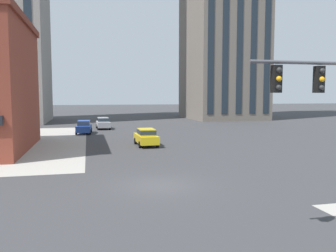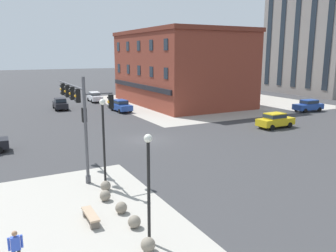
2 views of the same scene
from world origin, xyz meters
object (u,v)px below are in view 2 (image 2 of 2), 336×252
pedestrian_with_bag (16,247)px  car_cross_westbound (121,105)px  bollard_sphere_curb_b (105,196)px  bench_near_signal (91,216)px  bollard_sphere_curb_a (106,186)px  bollard_sphere_curb_c (121,208)px  car_cross_eastbound (60,103)px  bollard_sphere_curb_e (148,245)px  car_main_southbound_far (95,96)px  street_lamp_corner_near (104,134)px  street_lamp_mid_sidewalk (149,175)px  bollard_sphere_curb_d (134,222)px  traffic_signal_main (80,109)px  car_parked_curb (275,120)px  car_main_northbound_far (308,105)px

pedestrian_with_bag → car_cross_westbound: size_ratio=0.35×
bollard_sphere_curb_b → bench_near_signal: 2.56m
bollard_sphere_curb_a → bollard_sphere_curb_c: size_ratio=1.00×
car_cross_eastbound → pedestrian_with_bag: bearing=-13.2°
bollard_sphere_curb_e → car_main_southbound_far: (-46.10, 11.04, 0.61)m
bollard_sphere_curb_a → street_lamp_corner_near: bearing=163.1°
street_lamp_mid_sidewalk → bollard_sphere_curb_e: bearing=-29.5°
pedestrian_with_bag → car_cross_eastbound: (-39.03, 9.12, 0.02)m
bollard_sphere_curb_b → bollard_sphere_curb_c: same height
bench_near_signal → street_lamp_corner_near: bearing=152.8°
bollard_sphere_curb_d → bench_near_signal: (-1.51, -1.70, 0.01)m
bollard_sphere_curb_d → pedestrian_with_bag: (0.82, -5.24, 0.58)m
street_lamp_corner_near → car_cross_westbound: 28.95m
street_lamp_corner_near → pedestrian_with_bag: bearing=-41.6°
traffic_signal_main → bollard_sphere_curb_b: traffic_signal_main is taller
traffic_signal_main → bollard_sphere_curb_c: traffic_signal_main is taller
pedestrian_with_bag → car_parked_curb: (-14.49, 27.84, 0.02)m
street_lamp_corner_near → bench_near_signal: bearing=-27.2°
bollard_sphere_curb_c → bollard_sphere_curb_d: size_ratio=1.00×
traffic_signal_main → car_cross_eastbound: bearing=172.1°
bollard_sphere_curb_d → street_lamp_mid_sidewalk: size_ratio=0.13×
bollard_sphere_curb_c → car_main_southbound_far: size_ratio=0.14×
bench_near_signal → street_lamp_mid_sidewalk: size_ratio=0.37×
street_lamp_corner_near → car_main_southbound_far: size_ratio=1.25×
bollard_sphere_curb_c → pedestrian_with_bag: pedestrian_with_bag is taller
bollard_sphere_curb_d → car_parked_curb: (-13.67, 22.60, 0.61)m
bollard_sphere_curb_e → car_parked_curb: (-15.80, 22.86, 0.61)m
street_lamp_corner_near → car_cross_eastbound: 33.06m
bollard_sphere_curb_c → street_lamp_mid_sidewalk: size_ratio=0.13×
bollard_sphere_curb_d → bench_near_signal: bearing=-131.7°
bench_near_signal → car_main_southbound_far: bearing=163.6°
bollard_sphere_curb_c → bollard_sphere_curb_a: bearing=176.2°
bench_near_signal → car_main_northbound_far: 40.99m
bollard_sphere_curb_a → bench_near_signal: size_ratio=0.34×
street_lamp_mid_sidewalk → bollard_sphere_curb_c: bearing=-178.5°
traffic_signal_main → car_main_southbound_far: (-35.32, 11.02, -3.65)m
traffic_signal_main → car_cross_westbound: (-23.52, 11.42, -3.65)m
street_lamp_mid_sidewalk → car_main_southbound_far: (-45.51, 10.70, -2.21)m
street_lamp_corner_near → car_cross_eastbound: street_lamp_corner_near is taller
pedestrian_with_bag → bollard_sphere_curb_a: bearing=137.2°
street_lamp_corner_near → bollard_sphere_curb_c: bearing=-5.2°
bollard_sphere_curb_a → car_cross_eastbound: (-33.17, 3.69, 0.61)m
bench_near_signal → car_cross_eastbound: 37.12m
street_lamp_mid_sidewalk → car_cross_eastbound: 40.00m
bollard_sphere_curb_c → car_main_northbound_far: 39.38m
car_cross_westbound → car_main_northbound_far: bearing=62.4°
bollard_sphere_curb_a → car_parked_curb: car_parked_curb is taller
bollard_sphere_curb_e → bench_near_signal: bearing=-158.5°
bollard_sphere_curb_c → car_cross_westbound: bearing=159.8°
bollard_sphere_curb_a → car_main_northbound_far: bearing=112.8°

